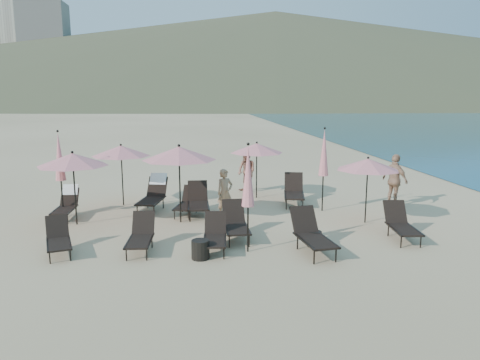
{
  "coord_description": "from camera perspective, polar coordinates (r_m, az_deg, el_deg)",
  "views": [
    {
      "loc": [
        -1.84,
        -11.63,
        3.99
      ],
      "look_at": [
        0.03,
        3.5,
        1.1
      ],
      "focal_mm": 35.0,
      "sensor_mm": 36.0,
      "label": 1
    }
  ],
  "objects": [
    {
      "name": "beachgoer_a",
      "position": [
        15.11,
        -1.86,
        -1.56
      ],
      "size": [
        0.67,
        0.57,
        1.55
      ],
      "primitive_type": "imported",
      "rotation": [
        0.0,
        0.0,
        0.42
      ],
      "color": "#A37B58",
      "rests_on": "ground"
    },
    {
      "name": "lounger_1",
      "position": [
        12.18,
        -12.0,
        -6.6
      ],
      "size": [
        0.69,
        1.57,
        0.88
      ],
      "rotation": [
        0.0,
        0.0,
        -0.07
      ],
      "color": "black",
      "rests_on": "ground"
    },
    {
      "name": "lounger_3",
      "position": [
        12.91,
        -0.55,
        -5.21
      ],
      "size": [
        0.65,
        1.66,
        0.95
      ],
      "rotation": [
        0.0,
        0.0,
        0.01
      ],
      "color": "black",
      "rests_on": "ground"
    },
    {
      "name": "lounger_7",
      "position": [
        16.3,
        -10.49,
        -1.64
      ],
      "size": [
        1.07,
        1.94,
        1.15
      ],
      "rotation": [
        0.0,
        0.0,
        -0.23
      ],
      "color": "black",
      "rests_on": "ground"
    },
    {
      "name": "umbrella_closed_1",
      "position": [
        15.81,
        10.2,
        3.25
      ],
      "size": [
        0.33,
        0.33,
        2.84
      ],
      "color": "black",
      "rests_on": "ground"
    },
    {
      "name": "lounger_9",
      "position": [
        15.38,
        -5.14,
        -2.53
      ],
      "size": [
        0.7,
        1.77,
        1.01
      ],
      "rotation": [
        0.0,
        0.0,
        -0.01
      ],
      "color": "black",
      "rests_on": "ground"
    },
    {
      "name": "lounger_4",
      "position": [
        11.97,
        8.76,
        -6.48
      ],
      "size": [
        0.87,
        1.83,
        1.02
      ],
      "rotation": [
        0.0,
        0.0,
        0.12
      ],
      "color": "black",
      "rests_on": "ground"
    },
    {
      "name": "side_table_0",
      "position": [
        11.47,
        -4.85,
        -8.44
      ],
      "size": [
        0.44,
        0.44,
        0.47
      ],
      "primitive_type": "cylinder",
      "color": "black",
      "rests_on": "ground"
    },
    {
      "name": "lounger_8",
      "position": [
        15.52,
        -6.43,
        -2.7
      ],
      "size": [
        0.96,
        1.6,
        0.86
      ],
      "rotation": [
        0.0,
        0.0,
        -0.28
      ],
      "color": "black",
      "rests_on": "ground"
    },
    {
      "name": "lounger_6",
      "position": [
        16.02,
        -20.39,
        -2.68
      ],
      "size": [
        0.64,
        1.58,
        0.97
      ],
      "rotation": [
        0.0,
        0.0,
        -0.05
      ],
      "color": "black",
      "rests_on": "ground"
    },
    {
      "name": "umbrella_open_2",
      "position": [
        14.67,
        15.33,
        1.84
      ],
      "size": [
        1.91,
        1.91,
        2.06
      ],
      "color": "black",
      "rests_on": "ground"
    },
    {
      "name": "ground",
      "position": [
        12.44,
        1.85,
        -7.99
      ],
      "size": [
        800.0,
        800.0,
        0.0
      ],
      "primitive_type": "plane",
      "color": "#D6BA8C",
      "rests_on": "ground"
    },
    {
      "name": "side_table_1",
      "position": [
        12.46,
        9.08,
        -7.1
      ],
      "size": [
        0.37,
        0.37,
        0.41
      ],
      "primitive_type": "cylinder",
      "color": "black",
      "rests_on": "ground"
    },
    {
      "name": "volcanic_headland",
      "position": [
        323.45,
        6.26,
        14.67
      ],
      "size": [
        690.0,
        690.0,
        55.0
      ],
      "color": "brown",
      "rests_on": "ground"
    },
    {
      "name": "lounger_2",
      "position": [
        12.01,
        -3.08,
        -6.67
      ],
      "size": [
        0.71,
        1.55,
        0.86
      ],
      "rotation": [
        0.0,
        0.0,
        -0.1
      ],
      "color": "black",
      "rests_on": "ground"
    },
    {
      "name": "lounger_0",
      "position": [
        12.58,
        -21.28,
        -6.63
      ],
      "size": [
        0.94,
        1.56,
        0.84
      ],
      "rotation": [
        0.0,
        0.0,
        0.28
      ],
      "color": "black",
      "rests_on": "ground"
    },
    {
      "name": "umbrella_open_1",
      "position": [
        14.27,
        -7.44,
        3.24
      ],
      "size": [
        2.26,
        2.26,
        2.44
      ],
      "color": "black",
      "rests_on": "ground"
    },
    {
      "name": "beachgoer_c",
      "position": [
        17.35,
        18.36,
        -0.01
      ],
      "size": [
        0.83,
        1.17,
        1.84
      ],
      "primitive_type": "imported",
      "rotation": [
        0.0,
        0.0,
        1.97
      ],
      "color": "tan",
      "rests_on": "ground"
    },
    {
      "name": "hotel_skyline",
      "position": [
        298.05,
        -25.73,
        13.6
      ],
      "size": [
        109.0,
        82.0,
        55.0
      ],
      "color": "beige",
      "rests_on": "ground"
    },
    {
      "name": "lounger_10",
      "position": [
        16.91,
        6.6,
        -1.32
      ],
      "size": [
        1.03,
        1.89,
        1.03
      ],
      "rotation": [
        0.0,
        0.0,
        -0.21
      ],
      "color": "black",
      "rests_on": "ground"
    },
    {
      "name": "umbrella_open_0",
      "position": [
        14.79,
        -19.72,
        2.35
      ],
      "size": [
        2.1,
        2.1,
        2.26
      ],
      "color": "black",
      "rests_on": "ground"
    },
    {
      "name": "beachgoer_b",
      "position": [
        18.69,
        0.8,
        1.06
      ],
      "size": [
        0.99,
        1.04,
        1.7
      ],
      "primitive_type": "imported",
      "rotation": [
        0.0,
        0.0,
        -0.98
      ],
      "color": "#925D4B",
      "rests_on": "ground"
    },
    {
      "name": "lounger_5",
      "position": [
        13.59,
        19.05,
        -5.03
      ],
      "size": [
        0.79,
        1.69,
        0.94
      ],
      "rotation": [
        0.0,
        0.0,
        -0.11
      ],
      "color": "black",
      "rests_on": "ground"
    },
    {
      "name": "umbrella_closed_0",
      "position": [
        11.5,
        0.99,
        0.41
      ],
      "size": [
        0.32,
        0.32,
        2.78
      ],
      "color": "black",
      "rests_on": "ground"
    },
    {
      "name": "umbrella_open_3",
      "position": [
        16.89,
        -14.3,
        3.46
      ],
      "size": [
        2.05,
        2.05,
        2.21
      ],
      "color": "black",
      "rests_on": "ground"
    },
    {
      "name": "umbrella_open_4",
      "position": [
        17.57,
        2.06,
        3.9
      ],
      "size": [
        2.0,
        2.0,
        2.15
      ],
      "color": "black",
      "rests_on": "ground"
    },
    {
      "name": "umbrella_closed_2",
      "position": [
        15.86,
        -21.16,
        2.63
      ],
      "size": [
        0.33,
        0.33,
        2.81
      ],
      "color": "black",
      "rests_on": "ground"
    }
  ]
}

